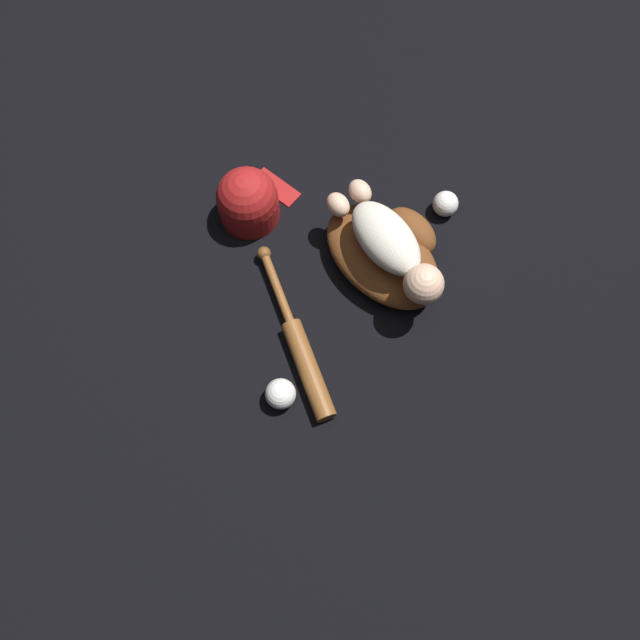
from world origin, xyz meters
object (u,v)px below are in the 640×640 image
baseball_bat (301,351)px  baseball_cap (248,201)px  baby_figure (390,244)px  baseball (281,394)px  baseball_spare (445,204)px  baseball_glove (387,251)px

baseball_bat → baseball_cap: baseball_cap is taller
baby_figure → baseball_bat: bearing=-73.1°
baseball → baby_figure: bearing=112.3°
baby_figure → baseball_bat: 0.32m
baseball → baseball_spare: baseball is taller
baseball_spare → baseball_cap: (-0.24, -0.43, 0.03)m
baseball_glove → baseball_spare: (-0.04, 0.20, -0.01)m
baseball_bat → baseball_cap: (-0.39, 0.07, 0.04)m
baby_figure → baseball_spare: 0.25m
baseball_glove → baseball_spare: baseball_glove is taller
baseball_spare → baseball_bat: bearing=-73.1°
baby_figure → baseball_cap: size_ratio=1.67×
baseball → baseball_cap: size_ratio=0.32×
baseball_bat → baby_figure: bearing=106.9°
baby_figure → baseball_cap: (-0.30, -0.21, -0.07)m
baseball_bat → baseball_spare: bearing=106.9°
baby_figure → baseball_bat: baby_figure is taller
baseball_bat → baseball_spare: 0.52m
baseball_bat → baseball_cap: size_ratio=2.07×
baseball → baseball_spare: (-0.22, 0.59, -0.00)m
baseball_glove → baby_figure: bearing=-33.1°
baby_figure → baseball_spare: (-0.07, 0.22, -0.10)m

